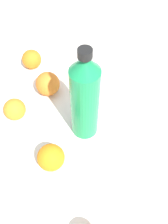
{
  "coord_description": "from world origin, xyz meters",
  "views": [
    {
      "loc": [
        -0.44,
        -0.05,
        0.65
      ],
      "look_at": [
        -0.03,
        0.0,
        0.08
      ],
      "focal_mm": 42.32,
      "sensor_mm": 36.0,
      "label": 1
    }
  ],
  "objects_px": {
    "orange_0": "(51,157)",
    "orange_3": "(32,59)",
    "water_bottle": "(84,98)",
    "orange_4": "(15,109)",
    "orange_1": "(48,84)"
  },
  "relations": [
    {
      "from": "orange_0",
      "to": "orange_3",
      "type": "bearing_deg",
      "value": 20.72
    },
    {
      "from": "orange_1",
      "to": "water_bottle",
      "type": "bearing_deg",
      "value": -134.31
    },
    {
      "from": "orange_0",
      "to": "orange_1",
      "type": "bearing_deg",
      "value": 12.94
    },
    {
      "from": "orange_3",
      "to": "orange_4",
      "type": "relative_size",
      "value": 1.01
    },
    {
      "from": "orange_3",
      "to": "orange_4",
      "type": "bearing_deg",
      "value": 179.64
    },
    {
      "from": "orange_3",
      "to": "orange_4",
      "type": "height_order",
      "value": "same"
    },
    {
      "from": "orange_0",
      "to": "orange_1",
      "type": "relative_size",
      "value": 0.95
    },
    {
      "from": "water_bottle",
      "to": "orange_4",
      "type": "xyz_separation_m",
      "value": [
        0.02,
        0.21,
        -0.11
      ]
    },
    {
      "from": "water_bottle",
      "to": "orange_0",
      "type": "xyz_separation_m",
      "value": [
        -0.12,
        0.07,
        -0.1
      ]
    },
    {
      "from": "orange_1",
      "to": "orange_3",
      "type": "relative_size",
      "value": 1.16
    },
    {
      "from": "water_bottle",
      "to": "orange_4",
      "type": "relative_size",
      "value": 4.56
    },
    {
      "from": "orange_3",
      "to": "orange_4",
      "type": "distance_m",
      "value": 0.21
    },
    {
      "from": "water_bottle",
      "to": "orange_3",
      "type": "xyz_separation_m",
      "value": [
        0.23,
        0.21,
        -0.11
      ]
    },
    {
      "from": "orange_0",
      "to": "orange_4",
      "type": "relative_size",
      "value": 1.11
    },
    {
      "from": "orange_0",
      "to": "orange_3",
      "type": "distance_m",
      "value": 0.38
    }
  ]
}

